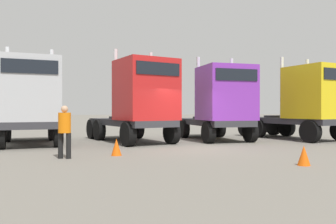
{
  "coord_description": "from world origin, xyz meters",
  "views": [
    {
      "loc": [
        -4.72,
        -13.26,
        1.58
      ],
      "look_at": [
        -0.12,
        3.64,
        1.47
      ],
      "focal_mm": 37.03,
      "sensor_mm": 36.0,
      "label": 1
    }
  ],
  "objects_px": {
    "visitor_in_hivis": "(65,128)",
    "semi_truck_silver": "(30,101)",
    "semi_truck_purple": "(221,103)",
    "semi_truck_red": "(140,101)",
    "semi_truck_yellow": "(308,102)",
    "traffic_cone_near": "(304,155)",
    "traffic_cone_mid": "(116,147)"
  },
  "relations": [
    {
      "from": "semi_truck_silver",
      "to": "semi_truck_red",
      "type": "relative_size",
      "value": 0.95
    },
    {
      "from": "semi_truck_yellow",
      "to": "traffic_cone_mid",
      "type": "xyz_separation_m",
      "value": [
        -10.34,
        -3.5,
        -1.7
      ]
    },
    {
      "from": "traffic_cone_near",
      "to": "semi_truck_red",
      "type": "bearing_deg",
      "value": 113.12
    },
    {
      "from": "semi_truck_purple",
      "to": "semi_truck_silver",
      "type": "bearing_deg",
      "value": -91.07
    },
    {
      "from": "visitor_in_hivis",
      "to": "traffic_cone_mid",
      "type": "bearing_deg",
      "value": 125.43
    },
    {
      "from": "semi_truck_purple",
      "to": "traffic_cone_near",
      "type": "height_order",
      "value": "semi_truck_purple"
    },
    {
      "from": "semi_truck_silver",
      "to": "semi_truck_red",
      "type": "bearing_deg",
      "value": 81.66
    },
    {
      "from": "traffic_cone_mid",
      "to": "semi_truck_silver",
      "type": "bearing_deg",
      "value": 127.45
    },
    {
      "from": "semi_truck_purple",
      "to": "semi_truck_yellow",
      "type": "bearing_deg",
      "value": 79.75
    },
    {
      "from": "semi_truck_yellow",
      "to": "traffic_cone_mid",
      "type": "bearing_deg",
      "value": -82.78
    },
    {
      "from": "semi_truck_red",
      "to": "traffic_cone_mid",
      "type": "xyz_separation_m",
      "value": [
        -1.6,
        -4.13,
        -1.71
      ]
    },
    {
      "from": "semi_truck_silver",
      "to": "semi_truck_red",
      "type": "distance_m",
      "value": 4.87
    },
    {
      "from": "visitor_in_hivis",
      "to": "semi_truck_purple",
      "type": "bearing_deg",
      "value": 146.92
    },
    {
      "from": "semi_truck_silver",
      "to": "semi_truck_purple",
      "type": "xyz_separation_m",
      "value": [
        9.03,
        -0.02,
        -0.06
      ]
    },
    {
      "from": "semi_truck_silver",
      "to": "semi_truck_yellow",
      "type": "xyz_separation_m",
      "value": [
        13.61,
        -0.76,
        0.02
      ]
    },
    {
      "from": "semi_truck_red",
      "to": "visitor_in_hivis",
      "type": "height_order",
      "value": "semi_truck_red"
    },
    {
      "from": "semi_truck_purple",
      "to": "visitor_in_hivis",
      "type": "relative_size",
      "value": 3.46
    },
    {
      "from": "semi_truck_red",
      "to": "semi_truck_purple",
      "type": "bearing_deg",
      "value": 76.22
    },
    {
      "from": "semi_truck_red",
      "to": "semi_truck_yellow",
      "type": "xyz_separation_m",
      "value": [
        8.74,
        -0.62,
        -0.01
      ]
    },
    {
      "from": "semi_truck_red",
      "to": "visitor_in_hivis",
      "type": "xyz_separation_m",
      "value": [
        -3.31,
        -4.42,
        -1.01
      ]
    },
    {
      "from": "visitor_in_hivis",
      "to": "traffic_cone_mid",
      "type": "relative_size",
      "value": 2.92
    },
    {
      "from": "semi_truck_purple",
      "to": "traffic_cone_mid",
      "type": "distance_m",
      "value": 7.35
    },
    {
      "from": "semi_truck_red",
      "to": "semi_truck_yellow",
      "type": "relative_size",
      "value": 1.01
    },
    {
      "from": "semi_truck_yellow",
      "to": "semi_truck_red",
      "type": "bearing_deg",
      "value": -105.59
    },
    {
      "from": "traffic_cone_near",
      "to": "traffic_cone_mid",
      "type": "height_order",
      "value": "traffic_cone_mid"
    },
    {
      "from": "visitor_in_hivis",
      "to": "semi_truck_silver",
      "type": "bearing_deg",
      "value": -135.52
    },
    {
      "from": "semi_truck_purple",
      "to": "visitor_in_hivis",
      "type": "height_order",
      "value": "semi_truck_purple"
    },
    {
      "from": "semi_truck_purple",
      "to": "semi_truck_yellow",
      "type": "relative_size",
      "value": 0.93
    },
    {
      "from": "semi_truck_red",
      "to": "traffic_cone_near",
      "type": "bearing_deg",
      "value": 7.66
    },
    {
      "from": "semi_truck_silver",
      "to": "traffic_cone_near",
      "type": "distance_m",
      "value": 11.41
    },
    {
      "from": "traffic_cone_mid",
      "to": "visitor_in_hivis",
      "type": "bearing_deg",
      "value": -170.19
    },
    {
      "from": "semi_truck_yellow",
      "to": "semi_truck_silver",
      "type": "bearing_deg",
      "value": -104.71
    }
  ]
}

